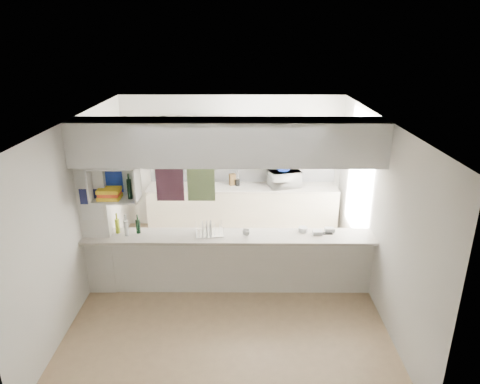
{
  "coord_description": "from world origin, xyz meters",
  "views": [
    {
      "loc": [
        0.19,
        -5.57,
        3.67
      ],
      "look_at": [
        0.16,
        0.5,
        1.4
      ],
      "focal_mm": 32.0,
      "sensor_mm": 36.0,
      "label": 1
    }
  ],
  "objects_px": {
    "dish_rack": "(209,229)",
    "wine_bottles": "(122,227)",
    "bowl": "(283,170)",
    "microwave": "(284,179)"
  },
  "relations": [
    {
      "from": "dish_rack",
      "to": "wine_bottles",
      "type": "height_order",
      "value": "wine_bottles"
    },
    {
      "from": "bowl",
      "to": "dish_rack",
      "type": "bearing_deg",
      "value": -121.67
    },
    {
      "from": "microwave",
      "to": "bowl",
      "type": "height_order",
      "value": "bowl"
    },
    {
      "from": "microwave",
      "to": "bowl",
      "type": "bearing_deg",
      "value": 30.88
    },
    {
      "from": "microwave",
      "to": "dish_rack",
      "type": "relative_size",
      "value": 1.31
    },
    {
      "from": "dish_rack",
      "to": "wine_bottles",
      "type": "distance_m",
      "value": 1.26
    },
    {
      "from": "microwave",
      "to": "dish_rack",
      "type": "distance_m",
      "value": 2.42
    },
    {
      "from": "microwave",
      "to": "wine_bottles",
      "type": "height_order",
      "value": "wine_bottles"
    },
    {
      "from": "microwave",
      "to": "bowl",
      "type": "xyz_separation_m",
      "value": [
        -0.04,
        -0.04,
        0.19
      ]
    },
    {
      "from": "dish_rack",
      "to": "bowl",
      "type": "bearing_deg",
      "value": 49.69
    }
  ]
}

